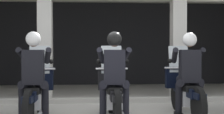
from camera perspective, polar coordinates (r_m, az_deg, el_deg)
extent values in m
plane|color=#A8A59E|center=(9.39, -1.29, -6.49)|extent=(80.00, 80.00, 0.00)
cube|color=black|center=(12.24, -1.20, 2.26)|extent=(11.13, 0.24, 2.95)
cube|color=beige|center=(8.54, -11.27, 1.15)|extent=(0.35, 0.36, 2.51)
cube|color=beige|center=(8.78, 11.15, 1.16)|extent=(0.35, 0.36, 2.51)
cube|color=#B7B5AD|center=(8.09, 0.36, -7.33)|extent=(10.73, 0.24, 0.12)
cylinder|color=black|center=(6.89, -12.00, -6.70)|extent=(0.09, 0.64, 0.64)
cylinder|color=black|center=(5.52, -14.01, -8.71)|extent=(0.09, 0.64, 0.64)
cube|color=black|center=(6.86, -12.01, -4.98)|extent=(0.14, 0.44, 0.08)
cube|color=silver|center=(6.15, -12.97, -7.21)|extent=(0.28, 0.44, 0.28)
cube|color=black|center=(6.18, -12.90, -5.95)|extent=(0.18, 1.24, 0.16)
ellipsoid|color=#B2B2B7|center=(6.37, -12.61, -4.09)|extent=(0.26, 0.48, 0.22)
cube|color=black|center=(5.99, -13.17, -5.50)|extent=(0.24, 0.52, 0.10)
cube|color=black|center=(5.55, -13.92, -6.82)|extent=(0.16, 0.48, 0.10)
cylinder|color=silver|center=(6.80, -12.08, -4.77)|extent=(0.05, 0.24, 0.53)
cube|color=black|center=(6.73, -12.16, -3.63)|extent=(0.52, 0.16, 0.44)
sphere|color=silver|center=(6.82, -12.04, -3.40)|extent=(0.18, 0.18, 0.18)
cube|color=silver|center=(6.69, -12.20, -0.45)|extent=(0.40, 0.14, 0.54)
cylinder|color=silver|center=(6.61, -12.29, -1.98)|extent=(0.62, 0.04, 0.04)
cube|color=black|center=(5.94, -13.22, -1.69)|extent=(0.36, 0.22, 0.60)
cube|color=#591414|center=(6.06, -13.04, -1.44)|extent=(0.05, 0.02, 0.32)
sphere|color=#936B51|center=(5.95, -13.21, 2.70)|extent=(0.21, 0.21, 0.21)
sphere|color=silver|center=(5.95, -13.22, 2.99)|extent=(0.26, 0.26, 0.26)
cylinder|color=black|center=(5.96, -11.84, -4.66)|extent=(0.26, 0.29, 0.17)
cylinder|color=black|center=(5.99, -11.26, -7.28)|extent=(0.12, 0.12, 0.53)
cylinder|color=black|center=(6.01, -14.50, -4.63)|extent=(0.26, 0.29, 0.17)
cylinder|color=black|center=(6.05, -15.05, -7.21)|extent=(0.12, 0.12, 0.53)
cylinder|color=black|center=(6.13, -10.86, 0.20)|extent=(0.19, 0.48, 0.31)
sphere|color=black|center=(6.34, -10.27, -0.76)|extent=(0.09, 0.09, 0.09)
cylinder|color=black|center=(6.20, -14.90, 0.19)|extent=(0.19, 0.48, 0.31)
sphere|color=black|center=(6.41, -14.90, -0.76)|extent=(0.09, 0.09, 0.09)
cylinder|color=black|center=(6.79, -0.19, -6.79)|extent=(0.09, 0.64, 0.64)
cylinder|color=black|center=(5.41, 0.84, -8.89)|extent=(0.09, 0.64, 0.64)
cube|color=black|center=(6.76, -0.19, -5.05)|extent=(0.14, 0.44, 0.08)
cube|color=silver|center=(6.04, 0.30, -7.33)|extent=(0.28, 0.44, 0.28)
cube|color=black|center=(6.07, 0.27, -6.04)|extent=(0.18, 1.24, 0.16)
ellipsoid|color=#1E2338|center=(6.27, 0.11, -4.15)|extent=(0.26, 0.48, 0.22)
cube|color=black|center=(5.88, 0.40, -5.59)|extent=(0.24, 0.52, 0.10)
cube|color=black|center=(5.44, 0.79, -6.95)|extent=(0.16, 0.48, 0.10)
cylinder|color=silver|center=(6.70, -0.16, -4.83)|extent=(0.05, 0.24, 0.53)
cube|color=black|center=(6.62, -0.12, -3.68)|extent=(0.52, 0.16, 0.44)
sphere|color=silver|center=(6.72, -0.18, -3.44)|extent=(0.18, 0.18, 0.18)
cube|color=silver|center=(6.58, -0.11, -0.44)|extent=(0.40, 0.14, 0.54)
cylinder|color=silver|center=(6.51, -0.06, -2.01)|extent=(0.62, 0.04, 0.04)
cube|color=black|center=(5.83, 0.42, -1.71)|extent=(0.36, 0.22, 0.60)
cube|color=#14193F|center=(5.95, 0.33, -1.45)|extent=(0.05, 0.02, 0.32)
sphere|color=tan|center=(5.84, 0.40, 2.76)|extent=(0.21, 0.21, 0.21)
sphere|color=black|center=(5.84, 0.40, 3.06)|extent=(0.26, 0.26, 0.26)
cylinder|color=black|center=(5.88, 1.77, -4.71)|extent=(0.26, 0.29, 0.17)
cylinder|color=black|center=(5.93, 2.35, -7.35)|extent=(0.12, 0.12, 0.53)
cylinder|color=black|center=(5.86, -0.97, -4.73)|extent=(0.26, 0.29, 0.17)
cylinder|color=black|center=(5.90, -1.55, -7.39)|extent=(0.12, 0.12, 0.53)
cylinder|color=black|center=(6.07, 2.32, 0.21)|extent=(0.19, 0.48, 0.31)
sphere|color=black|center=(6.29, 2.46, -0.76)|extent=(0.09, 0.09, 0.09)
cylinder|color=black|center=(6.04, -1.84, 0.20)|extent=(0.19, 0.48, 0.31)
sphere|color=black|center=(6.25, -2.28, -0.77)|extent=(0.09, 0.09, 0.09)
cylinder|color=black|center=(7.22, 10.92, -6.32)|extent=(0.09, 0.64, 0.64)
cylinder|color=black|center=(5.89, 14.49, -8.08)|extent=(0.09, 0.64, 0.64)
cube|color=black|center=(7.19, 10.92, -4.68)|extent=(0.14, 0.44, 0.08)
cube|color=silver|center=(6.50, 12.65, -6.74)|extent=(0.28, 0.44, 0.28)
cube|color=black|center=(6.53, 12.53, -5.55)|extent=(0.18, 1.24, 0.16)
ellipsoid|color=black|center=(6.72, 12.00, -3.81)|extent=(0.26, 0.48, 0.22)
cube|color=black|center=(6.35, 13.00, -5.11)|extent=(0.24, 0.52, 0.10)
cube|color=black|center=(5.92, 14.31, -6.31)|extent=(0.16, 0.48, 0.10)
cylinder|color=silver|center=(7.13, 11.05, -4.48)|extent=(0.05, 0.24, 0.53)
cube|color=black|center=(7.06, 11.18, -3.39)|extent=(0.52, 0.16, 0.44)
sphere|color=silver|center=(7.16, 10.97, -3.17)|extent=(0.18, 0.18, 0.18)
cube|color=silver|center=(7.02, 11.24, -0.36)|extent=(0.40, 0.14, 0.54)
cylinder|color=silver|center=(6.95, 11.41, -1.82)|extent=(0.62, 0.04, 0.04)
cylinder|color=silver|center=(6.24, 14.65, -8.90)|extent=(0.07, 0.55, 0.07)
cube|color=black|center=(6.30, 13.07, -1.52)|extent=(0.36, 0.22, 0.60)
cube|color=black|center=(6.41, 12.76, -1.28)|extent=(0.05, 0.02, 0.32)
sphere|color=tan|center=(6.31, 13.04, 2.62)|extent=(0.21, 0.21, 0.21)
sphere|color=silver|center=(6.31, 13.04, 2.90)|extent=(0.26, 0.26, 0.26)
cylinder|color=black|center=(6.38, 14.21, -4.27)|extent=(0.26, 0.29, 0.17)
cylinder|color=black|center=(6.43, 14.70, -6.70)|extent=(0.12, 0.12, 0.53)
cylinder|color=black|center=(6.30, 11.78, -4.33)|extent=(0.26, 0.29, 0.17)
cylinder|color=black|center=(6.32, 11.24, -6.83)|extent=(0.12, 0.12, 0.53)
cylinder|color=black|center=(6.58, 14.32, 0.25)|extent=(0.19, 0.48, 0.31)
sphere|color=black|center=(6.79, 14.07, -0.64)|extent=(0.09, 0.09, 0.09)
cylinder|color=black|center=(6.45, 10.61, 0.25)|extent=(0.19, 0.48, 0.31)
sphere|color=black|center=(6.65, 9.81, -0.66)|extent=(0.09, 0.09, 0.09)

